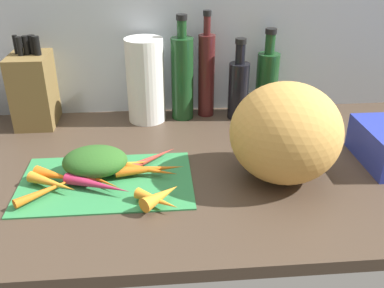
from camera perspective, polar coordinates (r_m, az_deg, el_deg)
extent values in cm
cube|color=#47382B|center=(114.65, -4.06, -3.29)|extent=(170.00, 80.00, 3.00)
cube|color=#ADB7C1|center=(139.86, -4.88, 16.19)|extent=(170.00, 3.00, 60.00)
cube|color=#338C4C|center=(107.45, -11.13, -4.88)|extent=(42.01, 26.37, 0.80)
cone|color=orange|center=(96.68, -3.98, -6.85)|extent=(10.00, 9.65, 3.47)
cone|color=orange|center=(109.24, -9.79, -2.85)|extent=(16.42, 6.55, 3.52)
cone|color=orange|center=(109.24, -17.61, -3.99)|extent=(10.94, 7.24, 3.03)
cone|color=orange|center=(107.47, -6.18, -3.37)|extent=(17.23, 8.51, 2.75)
cone|color=orange|center=(106.55, -17.90, -4.97)|extent=(12.95, 9.16, 2.76)
cone|color=red|center=(108.87, -10.92, -3.48)|extent=(11.26, 11.34, 2.19)
cone|color=orange|center=(106.92, -12.83, -4.35)|extent=(14.98, 12.35, 2.04)
cone|color=orange|center=(107.34, -5.39, -3.35)|extent=(17.19, 4.09, 2.79)
cone|color=orange|center=(96.02, -4.46, -7.45)|extent=(10.43, 8.60, 2.61)
cone|color=orange|center=(104.90, -18.38, -5.79)|extent=(13.81, 12.18, 2.15)
cone|color=red|center=(112.96, -5.06, -1.88)|extent=(13.45, 11.62, 2.07)
cone|color=#B2264C|center=(103.12, -12.29, -5.32)|extent=(16.58, 9.65, 2.79)
ellipsoid|color=#2D6023|center=(108.97, -12.59, -2.24)|extent=(15.99, 12.30, 6.77)
ellipsoid|color=gold|center=(104.69, 12.54, 1.45)|extent=(26.82, 26.15, 24.42)
cube|color=brown|center=(141.70, -20.11, 6.82)|extent=(11.56, 16.01, 22.14)
cylinder|color=black|center=(139.65, -22.24, 12.16)|extent=(1.45, 1.45, 5.50)
cylinder|color=black|center=(137.21, -21.82, 11.99)|extent=(1.73, 1.73, 5.50)
cylinder|color=black|center=(137.65, -21.06, 12.16)|extent=(1.88, 1.88, 5.50)
cylinder|color=black|center=(137.91, -20.33, 12.31)|extent=(2.14, 2.14, 5.50)
cylinder|color=black|center=(136.01, -19.81, 12.20)|extent=(2.01, 2.01, 5.50)
cylinder|color=white|center=(135.52, -6.05, 8.39)|extent=(11.73, 11.73, 26.28)
cylinder|color=#19421E|center=(136.63, -1.14, 8.63)|extent=(7.04, 7.04, 25.99)
cylinder|color=#19421E|center=(132.46, -1.20, 15.06)|extent=(2.94, 2.94, 5.31)
cylinder|color=black|center=(131.77, -1.22, 16.53)|extent=(3.38, 3.38, 1.60)
cylinder|color=#471919|center=(138.89, 2.06, 9.01)|extent=(5.32, 5.32, 26.32)
cylinder|color=#471919|center=(134.74, 2.18, 15.49)|extent=(2.21, 2.21, 5.72)
cylinder|color=black|center=(134.04, 2.21, 17.02)|extent=(2.54, 2.54, 1.60)
cylinder|color=black|center=(138.64, 6.33, 7.02)|extent=(6.53, 6.53, 18.10)
cylinder|color=black|center=(134.96, 6.60, 11.86)|extent=(3.01, 3.01, 6.17)
cylinder|color=black|center=(133.99, 6.69, 13.46)|extent=(3.47, 3.47, 1.60)
cylinder|color=#19421E|center=(142.50, 10.05, 7.81)|extent=(7.15, 7.15, 20.32)
cylinder|color=#19421E|center=(138.74, 10.50, 12.98)|extent=(3.14, 3.14, 6.25)
cylinder|color=black|center=(137.85, 10.64, 14.56)|extent=(3.61, 3.61, 1.60)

